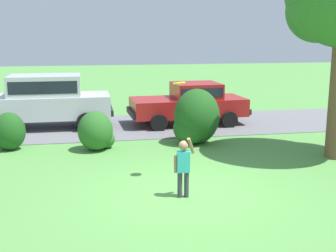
{
  "coord_description": "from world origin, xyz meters",
  "views": [
    {
      "loc": [
        -2.02,
        -8.65,
        3.33
      ],
      "look_at": [
        -0.06,
        1.72,
        1.1
      ],
      "focal_mm": 46.52,
      "sensor_mm": 36.0,
      "label": 1
    }
  ],
  "objects_px": {
    "parked_sedan": "(190,102)",
    "parked_suv": "(46,99)",
    "frisbee": "(179,83)",
    "child_thrower": "(183,164)"
  },
  "relations": [
    {
      "from": "parked_sedan",
      "to": "parked_suv",
      "type": "relative_size",
      "value": 0.95
    },
    {
      "from": "child_thrower",
      "to": "frisbee",
      "type": "bearing_deg",
      "value": 82.37
    },
    {
      "from": "parked_suv",
      "to": "frisbee",
      "type": "height_order",
      "value": "frisbee"
    },
    {
      "from": "parked_sedan",
      "to": "child_thrower",
      "type": "height_order",
      "value": "parked_sedan"
    },
    {
      "from": "frisbee",
      "to": "child_thrower",
      "type": "bearing_deg",
      "value": -97.63
    },
    {
      "from": "child_thrower",
      "to": "frisbee",
      "type": "distance_m",
      "value": 1.94
    },
    {
      "from": "parked_sedan",
      "to": "frisbee",
      "type": "bearing_deg",
      "value": -105.98
    },
    {
      "from": "child_thrower",
      "to": "frisbee",
      "type": "xyz_separation_m",
      "value": [
        0.16,
        1.18,
        1.54
      ]
    },
    {
      "from": "parked_sedan",
      "to": "parked_suv",
      "type": "xyz_separation_m",
      "value": [
        -5.26,
        0.26,
        0.23
      ]
    },
    {
      "from": "parked_suv",
      "to": "parked_sedan",
      "type": "bearing_deg",
      "value": -2.86
    }
  ]
}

